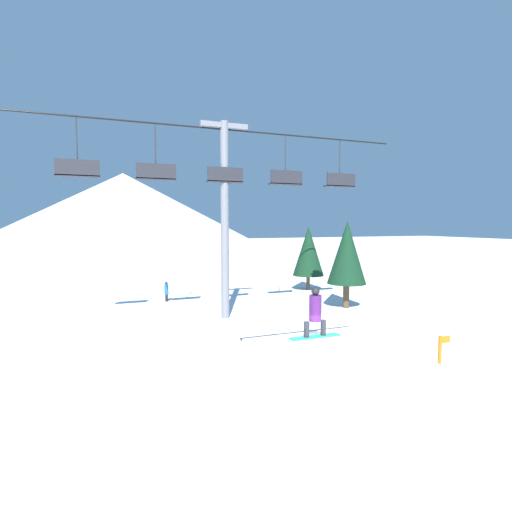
{
  "coord_description": "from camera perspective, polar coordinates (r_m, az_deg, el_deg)",
  "views": [
    {
      "loc": [
        -5.05,
        -7.9,
        4.8
      ],
      "look_at": [
        -0.23,
        4.44,
        3.71
      ],
      "focal_mm": 28.0,
      "sensor_mm": 36.0,
      "label": 1
    }
  ],
  "objects": [
    {
      "name": "mountain_ridge",
      "position": [
        93.51,
        -18.36,
        6.35
      ],
      "size": [
        60.59,
        60.59,
        15.73
      ],
      "color": "silver",
      "rests_on": "ground_plane"
    },
    {
      "name": "pine_tree_near",
      "position": [
        22.97,
        12.86,
        0.47
      ],
      "size": [
        2.17,
        2.17,
        4.95
      ],
      "color": "#4C3823",
      "rests_on": "ground_plane"
    },
    {
      "name": "snow_ramp",
      "position": [
        9.65,
        11.29,
        -18.85
      ],
      "size": [
        3.2,
        3.83,
        1.91
      ],
      "color": "white",
      "rests_on": "ground_plane"
    },
    {
      "name": "distant_skier",
      "position": [
        25.14,
        -12.67,
        -4.86
      ],
      "size": [
        0.24,
        0.24,
        1.23
      ],
      "color": "black",
      "rests_on": "ground_plane"
    },
    {
      "name": "ground_plane",
      "position": [
        10.53,
        10.82,
        -22.48
      ],
      "size": [
        220.0,
        220.0,
        0.0
      ],
      "primitive_type": "plane",
      "color": "white"
    },
    {
      "name": "snowboarder",
      "position": [
        10.28,
        8.46,
        -8.04
      ],
      "size": [
        1.38,
        0.31,
        1.29
      ],
      "color": "#1E9E6B",
      "rests_on": "snow_ramp"
    },
    {
      "name": "pine_tree_far",
      "position": [
        28.76,
        7.5,
        0.71
      ],
      "size": [
        2.23,
        2.23,
        4.59
      ],
      "color": "#4C3823",
      "rests_on": "ground_plane"
    },
    {
      "name": "chairlift",
      "position": [
        20.02,
        -4.48,
        8.23
      ],
      "size": [
        19.52,
        0.44,
        9.77
      ],
      "color": "slate",
      "rests_on": "ground_plane"
    },
    {
      "name": "trail_marker",
      "position": [
        12.76,
        24.78,
        -13.63
      ],
      "size": [
        0.41,
        0.1,
        1.64
      ],
      "color": "orange",
      "rests_on": "ground_plane"
    }
  ]
}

